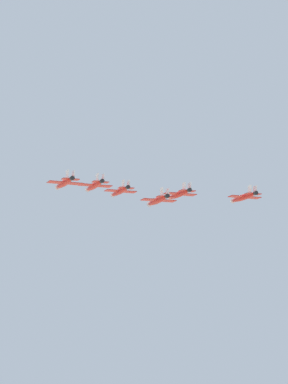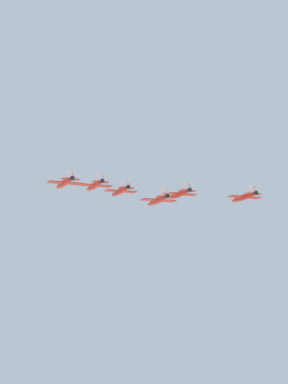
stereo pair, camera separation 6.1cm
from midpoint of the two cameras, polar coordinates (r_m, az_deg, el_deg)
name	(u,v)px [view 2 (the right image)]	position (r m, az deg, el deg)	size (l,w,h in m)	color
jet_lead	(120,191)	(294.55, -1.67, 0.06)	(12.61, 16.64, 3.92)	red
jet_left_wingman	(94,185)	(272.72, -3.43, 0.46)	(12.28, 16.29, 3.83)	red
jet_right_wingman	(179,194)	(283.08, 2.44, -0.13)	(12.73, 16.43, 3.90)	red
jet_left_outer	(64,183)	(250.96, -5.50, 0.64)	(12.18, 15.63, 3.72)	red
jet_right_outer	(243,197)	(273.19, 6.87, -0.34)	(12.33, 15.90, 3.77)	red
jet_slot_rear	(158,200)	(259.96, 0.95, -0.56)	(12.07, 16.33, 3.82)	red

